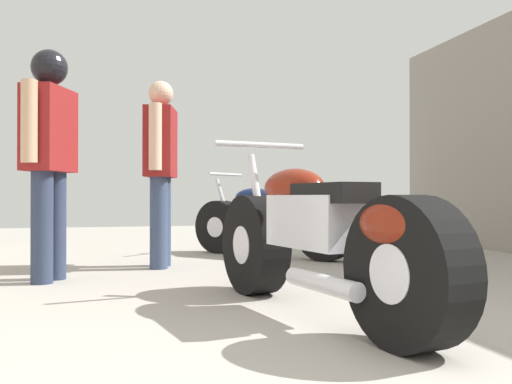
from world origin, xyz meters
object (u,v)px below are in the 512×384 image
(motorcycle_black_naked, at_px, (273,221))
(mechanic_with_helmet, at_px, (49,142))
(motorcycle_maroon_cruiser, at_px, (318,238))
(mechanic_in_blue, at_px, (161,162))

(motorcycle_black_naked, relative_size, mechanic_with_helmet, 0.91)
(motorcycle_maroon_cruiser, relative_size, mechanic_in_blue, 1.26)
(motorcycle_black_naked, bearing_deg, mechanic_in_blue, -155.11)
(motorcycle_maroon_cruiser, relative_size, motorcycle_black_naked, 1.32)
(motorcycle_black_naked, height_order, mechanic_in_blue, mechanic_in_blue)
(motorcycle_maroon_cruiser, bearing_deg, mechanic_in_blue, 106.14)
(motorcycle_black_naked, distance_m, mechanic_with_helmet, 2.43)
(mechanic_with_helmet, bearing_deg, motorcycle_black_naked, 29.34)
(mechanic_in_blue, bearing_deg, mechanic_with_helmet, -145.10)
(motorcycle_maroon_cruiser, height_order, mechanic_in_blue, mechanic_in_blue)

